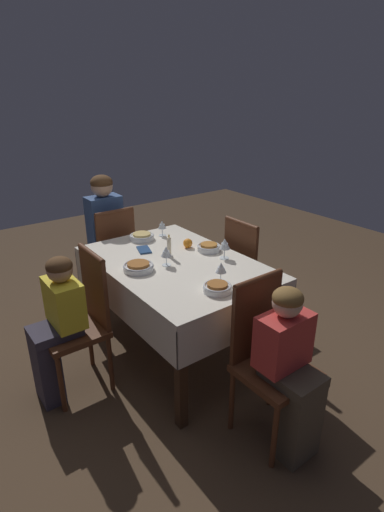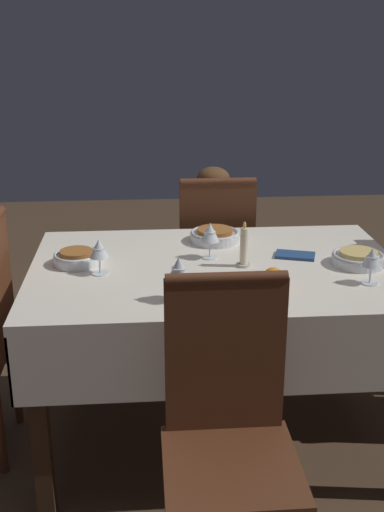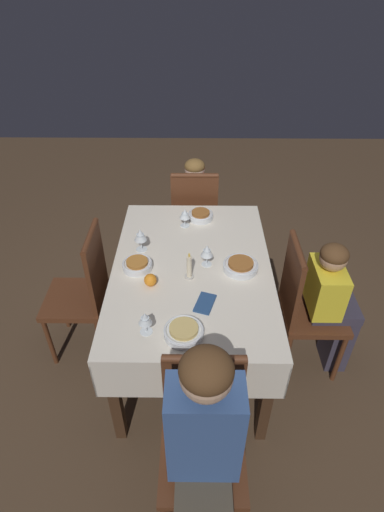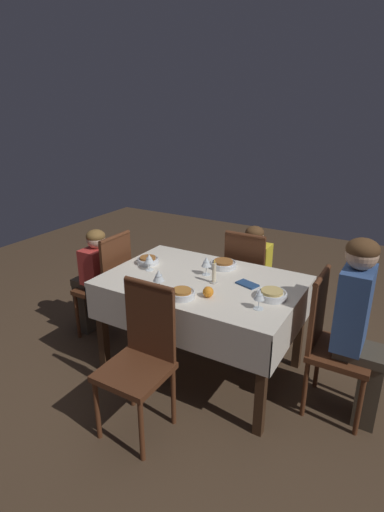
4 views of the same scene
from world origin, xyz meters
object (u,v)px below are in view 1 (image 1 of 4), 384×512
(bowl_east, at_px, (217,288))
(napkin_red_folded, at_px, (144,250))
(chair_north, at_px, (249,270))
(bowl_south, at_px, (138,267))
(wine_glass_east, at_px, (221,268))
(chair_west, at_px, (112,255))
(candle_centerpiece, at_px, (169,248))
(orange_fruit, at_px, (188,243))
(chair_south, at_px, (82,317))
(bowl_north, at_px, (209,247))
(wine_glass_north, at_px, (225,244))
(wine_glass_south, at_px, (166,252))
(person_child_yellow, at_px, (56,324))
(person_child_red, at_px, (291,367))
(dining_table, at_px, (176,274))
(wine_glass_west, at_px, (162,225))
(bowl_west, at_px, (142,237))
(person_adult_denim, at_px, (104,233))
(chair_east, at_px, (267,353))

(bowl_east, xyz_separation_m, napkin_red_folded, (-0.86, -0.02, -0.02))
(chair_north, height_order, bowl_south, chair_north)
(wine_glass_east, bearing_deg, chair_west, -175.31)
(candle_centerpiece, xyz_separation_m, orange_fruit, (-0.07, 0.22, -0.03))
(napkin_red_folded, bearing_deg, chair_south, -68.54)
(chair_west, bearing_deg, bowl_north, 112.91)
(wine_glass_north, xyz_separation_m, candle_centerpiece, (-0.27, -0.31, -0.04))
(wine_glass_east, bearing_deg, wine_glass_south, -161.46)
(chair_north, relative_size, candle_centerpiece, 5.54)
(person_child_yellow, xyz_separation_m, candle_centerpiece, (-0.03, 0.89, 0.30))
(chair_north, bearing_deg, wine_glass_south, 88.15)
(bowl_north, bearing_deg, person_child_red, -16.64)
(dining_table, height_order, bowl_east, bowl_east)
(chair_south, distance_m, napkin_red_folded, 0.72)
(bowl_south, relative_size, wine_glass_north, 1.35)
(chair_north, xyz_separation_m, bowl_north, (-0.06, -0.38, 0.27))
(wine_glass_east, relative_size, candle_centerpiece, 0.76)
(person_child_yellow, bearing_deg, wine_glass_west, 112.18)
(chair_south, height_order, wine_glass_west, chair_south)
(person_child_yellow, bearing_deg, bowl_north, 87.51)
(chair_north, bearing_deg, bowl_west, 49.00)
(wine_glass_east, bearing_deg, napkin_red_folded, -170.56)
(bowl_north, bearing_deg, chair_west, -157.09)
(person_adult_denim, relative_size, person_child_yellow, 1.26)
(bowl_west, bearing_deg, dining_table, -3.58)
(person_child_red, distance_m, wine_glass_north, 1.06)
(chair_north, distance_m, bowl_north, 0.47)
(person_child_red, xyz_separation_m, bowl_east, (-0.57, -0.04, 0.26))
(chair_west, height_order, bowl_west, chair_west)
(candle_centerpiece, bearing_deg, person_child_yellow, -88.26)
(wine_glass_west, xyz_separation_m, candle_centerpiece, (0.42, -0.21, -0.03))
(chair_north, height_order, person_child_yellow, person_child_yellow)
(bowl_east, height_order, napkin_red_folded, bowl_east)
(chair_east, bearing_deg, wine_glass_north, 66.63)
(person_child_yellow, bearing_deg, chair_south, 90.00)
(chair_north, relative_size, napkin_red_folded, 5.64)
(napkin_red_folded, bearing_deg, bowl_west, 153.62)
(wine_glass_north, bearing_deg, candle_centerpiece, -130.65)
(candle_centerpiece, bearing_deg, wine_glass_east, 4.07)
(chair_north, distance_m, wine_glass_west, 0.82)
(person_child_red, relative_size, bowl_west, 4.96)
(chair_south, xyz_separation_m, person_child_red, (1.18, 0.69, 0.01))
(chair_east, height_order, wine_glass_south, chair_east)
(person_child_red, bearing_deg, bowl_north, 73.36)
(chair_west, relative_size, person_adult_denim, 0.79)
(chair_south, xyz_separation_m, candle_centerpiece, (-0.03, 0.72, 0.31))
(wine_glass_west, bearing_deg, bowl_west, -95.60)
(bowl_west, height_order, wine_glass_north, wine_glass_north)
(wine_glass_west, height_order, orange_fruit, wine_glass_west)
(napkin_red_folded, bearing_deg, bowl_south, -36.11)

